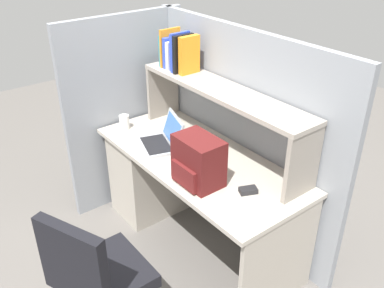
# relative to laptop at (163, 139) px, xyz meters

# --- Properties ---
(ground_plane) EXTENTS (8.00, 8.00, 0.00)m
(ground_plane) POSITION_rel_laptop_xyz_m (0.28, 0.09, -0.78)
(ground_plane) COLOR slate
(desk) EXTENTS (1.60, 0.70, 0.73)m
(desk) POSITION_rel_laptop_xyz_m (-0.11, 0.09, -0.38)
(desk) COLOR beige
(desk) RESTS_ON ground_plane
(cubicle_partition_rear) EXTENTS (1.84, 0.05, 1.55)m
(cubicle_partition_rear) POSITION_rel_laptop_xyz_m (0.28, 0.47, -0.01)
(cubicle_partition_rear) COLOR gray
(cubicle_partition_rear) RESTS_ON ground_plane
(cubicle_partition_left) EXTENTS (0.05, 1.06, 1.55)m
(cubicle_partition_left) POSITION_rel_laptop_xyz_m (-0.57, 0.04, -0.01)
(cubicle_partition_left) COLOR gray
(cubicle_partition_left) RESTS_ON ground_plane
(overhead_hutch) EXTENTS (1.44, 0.28, 0.45)m
(overhead_hutch) POSITION_rel_laptop_xyz_m (0.28, 0.29, 0.30)
(overhead_hutch) COLOR gray
(overhead_hutch) RESTS_ON desk
(reference_books_on_shelf) EXTENTS (0.28, 0.18, 0.28)m
(reference_books_on_shelf) POSITION_rel_laptop_xyz_m (-0.20, 0.29, 0.52)
(reference_books_on_shelf) COLOR teal
(reference_books_on_shelf) RESTS_ON overhead_hutch
(laptop) EXTENTS (0.38, 0.35, 0.22)m
(laptop) POSITION_rel_laptop_xyz_m (0.00, 0.00, 0.00)
(laptop) COLOR #B7BABF
(laptop) RESTS_ON desk
(backpack) EXTENTS (0.30, 0.23, 0.30)m
(backpack) POSITION_rel_laptop_xyz_m (0.51, -0.09, 0.10)
(backpack) COLOR #591919
(backpack) RESTS_ON desk
(computer_mouse) EXTENTS (0.10, 0.12, 0.03)m
(computer_mouse) POSITION_rel_laptop_xyz_m (0.78, 0.08, -0.03)
(computer_mouse) COLOR #262628
(computer_mouse) RESTS_ON desk
(paper_cup) EXTENTS (0.08, 0.08, 0.11)m
(paper_cup) POSITION_rel_laptop_xyz_m (-0.40, -0.08, 0.00)
(paper_cup) COLOR white
(paper_cup) RESTS_ON desk
(snack_canister) EXTENTS (0.10, 0.10, 0.14)m
(snack_canister) POSITION_rel_laptop_xyz_m (0.26, 0.07, 0.02)
(snack_canister) COLOR #26723F
(snack_canister) RESTS_ON desk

